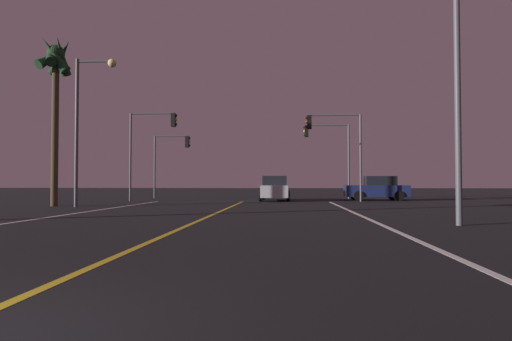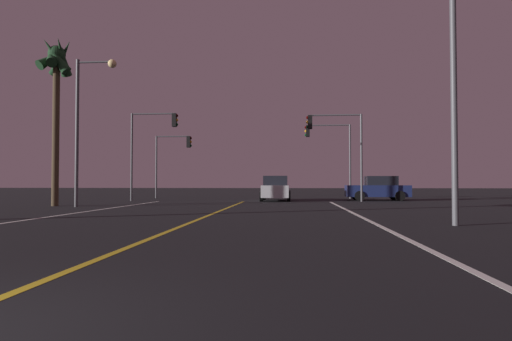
{
  "view_description": "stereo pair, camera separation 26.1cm",
  "coord_description": "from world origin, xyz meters",
  "px_view_note": "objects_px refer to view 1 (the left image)",
  "views": [
    {
      "loc": [
        2.85,
        -2.91,
        1.24
      ],
      "look_at": [
        1.13,
        21.92,
        1.93
      ],
      "focal_mm": 30.89,
      "sensor_mm": 36.0,
      "label": 1
    },
    {
      "loc": [
        3.11,
        -2.91,
        1.24
      ],
      "look_at": [
        1.13,
        21.92,
        1.93
      ],
      "focal_mm": 30.89,
      "sensor_mm": 36.0,
      "label": 2
    }
  ],
  "objects_px": {
    "traffic_light_near_right": "(334,137)",
    "street_lamp_left_mid": "(86,112)",
    "car_crossing_side": "(377,189)",
    "traffic_light_near_left": "(152,136)",
    "traffic_light_far_left": "(172,152)",
    "street_lamp_right_near": "(436,66)",
    "palm_tree_left_mid": "(56,72)",
    "traffic_light_far_right": "(327,144)",
    "car_ahead_far": "(275,189)"
  },
  "relations": [
    {
      "from": "car_ahead_far",
      "to": "traffic_light_far_right",
      "type": "bearing_deg",
      "value": -42.92
    },
    {
      "from": "car_crossing_side",
      "to": "palm_tree_left_mid",
      "type": "bearing_deg",
      "value": 25.81
    },
    {
      "from": "traffic_light_near_left",
      "to": "palm_tree_left_mid",
      "type": "xyz_separation_m",
      "value": [
        -3.15,
        -6.67,
        2.74
      ]
    },
    {
      "from": "car_ahead_far",
      "to": "street_lamp_left_mid",
      "type": "xyz_separation_m",
      "value": [
        -9.4,
        -8.64,
        4.03
      ]
    },
    {
      "from": "car_crossing_side",
      "to": "traffic_light_near_left",
      "type": "relative_size",
      "value": 0.72
    },
    {
      "from": "car_ahead_far",
      "to": "street_lamp_left_mid",
      "type": "bearing_deg",
      "value": 132.57
    },
    {
      "from": "traffic_light_far_right",
      "to": "traffic_light_far_left",
      "type": "xyz_separation_m",
      "value": [
        -12.31,
        0.0,
        -0.56
      ]
    },
    {
      "from": "car_crossing_side",
      "to": "car_ahead_far",
      "type": "height_order",
      "value": "same"
    },
    {
      "from": "traffic_light_far_left",
      "to": "street_lamp_left_mid",
      "type": "distance_m",
      "value": 13.01
    },
    {
      "from": "traffic_light_far_left",
      "to": "street_lamp_left_mid",
      "type": "height_order",
      "value": "street_lamp_left_mid"
    },
    {
      "from": "traffic_light_near_left",
      "to": "traffic_light_far_right",
      "type": "xyz_separation_m",
      "value": [
        12.26,
        5.5,
        -0.11
      ]
    },
    {
      "from": "car_crossing_side",
      "to": "traffic_light_near_right",
      "type": "distance_m",
      "value": 5.23
    },
    {
      "from": "street_lamp_right_near",
      "to": "palm_tree_left_mid",
      "type": "relative_size",
      "value": 0.8
    },
    {
      "from": "car_ahead_far",
      "to": "traffic_light_far_right",
      "type": "relative_size",
      "value": 0.74
    },
    {
      "from": "palm_tree_left_mid",
      "to": "street_lamp_right_near",
      "type": "bearing_deg",
      "value": -29.29
    },
    {
      "from": "traffic_light_near_left",
      "to": "traffic_light_far_left",
      "type": "relative_size",
      "value": 1.19
    },
    {
      "from": "street_lamp_right_near",
      "to": "traffic_light_near_right",
      "type": "bearing_deg",
      "value": -85.62
    },
    {
      "from": "car_crossing_side",
      "to": "traffic_light_near_right",
      "type": "xyz_separation_m",
      "value": [
        -3.19,
        -2.31,
        3.45
      ]
    },
    {
      "from": "car_crossing_side",
      "to": "traffic_light_far_left",
      "type": "height_order",
      "value": "traffic_light_far_left"
    },
    {
      "from": "traffic_light_far_right",
      "to": "street_lamp_right_near",
      "type": "xyz_separation_m",
      "value": [
        1.18,
        -21.48,
        0.36
      ]
    },
    {
      "from": "traffic_light_far_right",
      "to": "street_lamp_right_near",
      "type": "relative_size",
      "value": 0.8
    },
    {
      "from": "traffic_light_near_right",
      "to": "traffic_light_far_right",
      "type": "xyz_separation_m",
      "value": [
        0.04,
        5.5,
        0.03
      ]
    },
    {
      "from": "traffic_light_near_left",
      "to": "street_lamp_right_near",
      "type": "distance_m",
      "value": 20.89
    },
    {
      "from": "street_lamp_right_near",
      "to": "traffic_light_far_left",
      "type": "bearing_deg",
      "value": -57.86
    },
    {
      "from": "traffic_light_far_right",
      "to": "car_crossing_side",
      "type": "bearing_deg",
      "value": 134.6
    },
    {
      "from": "traffic_light_near_right",
      "to": "palm_tree_left_mid",
      "type": "distance_m",
      "value": 17.0
    },
    {
      "from": "palm_tree_left_mid",
      "to": "car_ahead_far",
      "type": "bearing_deg",
      "value": 34.6
    },
    {
      "from": "car_ahead_far",
      "to": "street_lamp_right_near",
      "type": "distance_m",
      "value": 18.36
    },
    {
      "from": "traffic_light_near_left",
      "to": "street_lamp_left_mid",
      "type": "bearing_deg",
      "value": -98.59
    },
    {
      "from": "car_crossing_side",
      "to": "street_lamp_left_mid",
      "type": "xyz_separation_m",
      "value": [
        -16.53,
        -9.72,
        4.03
      ]
    },
    {
      "from": "car_crossing_side",
      "to": "street_lamp_right_near",
      "type": "relative_size",
      "value": 0.6
    },
    {
      "from": "traffic_light_near_right",
      "to": "palm_tree_left_mid",
      "type": "xyz_separation_m",
      "value": [
        -15.37,
        -6.67,
        2.88
      ]
    },
    {
      "from": "traffic_light_far_left",
      "to": "palm_tree_left_mid",
      "type": "height_order",
      "value": "palm_tree_left_mid"
    },
    {
      "from": "street_lamp_left_mid",
      "to": "traffic_light_far_right",
      "type": "bearing_deg",
      "value": 43.98
    },
    {
      "from": "car_crossing_side",
      "to": "traffic_light_near_right",
      "type": "bearing_deg",
      "value": 35.91
    },
    {
      "from": "street_lamp_right_near",
      "to": "palm_tree_left_mid",
      "type": "distance_m",
      "value": 19.19
    },
    {
      "from": "car_ahead_far",
      "to": "street_lamp_right_near",
      "type": "bearing_deg",
      "value": -163.29
    },
    {
      "from": "car_crossing_side",
      "to": "car_ahead_far",
      "type": "bearing_deg",
      "value": 8.68
    },
    {
      "from": "traffic_light_near_left",
      "to": "traffic_light_far_left",
      "type": "bearing_deg",
      "value": 90.52
    },
    {
      "from": "traffic_light_near_right",
      "to": "street_lamp_left_mid",
      "type": "xyz_separation_m",
      "value": [
        -13.34,
        -7.42,
        0.58
      ]
    },
    {
      "from": "traffic_light_near_right",
      "to": "traffic_light_far_left",
      "type": "relative_size",
      "value": 1.14
    },
    {
      "from": "traffic_light_far_right",
      "to": "palm_tree_left_mid",
      "type": "relative_size",
      "value": 0.64
    },
    {
      "from": "traffic_light_near_left",
      "to": "street_lamp_left_mid",
      "type": "height_order",
      "value": "street_lamp_left_mid"
    },
    {
      "from": "street_lamp_right_near",
      "to": "street_lamp_left_mid",
      "type": "bearing_deg",
      "value": -30.46
    },
    {
      "from": "car_ahead_far",
      "to": "traffic_light_far_right",
      "type": "distance_m",
      "value": 6.8
    },
    {
      "from": "car_crossing_side",
      "to": "palm_tree_left_mid",
      "type": "distance_m",
      "value": 21.57
    },
    {
      "from": "street_lamp_left_mid",
      "to": "palm_tree_left_mid",
      "type": "height_order",
      "value": "palm_tree_left_mid"
    },
    {
      "from": "traffic_light_near_right",
      "to": "street_lamp_right_near",
      "type": "relative_size",
      "value": 0.8
    },
    {
      "from": "car_ahead_far",
      "to": "traffic_light_near_left",
      "type": "height_order",
      "value": "traffic_light_near_left"
    },
    {
      "from": "traffic_light_far_right",
      "to": "street_lamp_right_near",
      "type": "height_order",
      "value": "street_lamp_right_near"
    }
  ]
}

